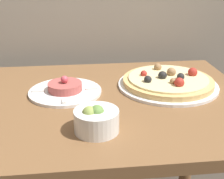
# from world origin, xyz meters

# --- Properties ---
(dining_table) EXTENTS (1.01, 0.75, 0.78)m
(dining_table) POSITION_xyz_m (0.00, 0.37, 0.65)
(dining_table) COLOR brown
(dining_table) RESTS_ON ground_plane
(pizza_plate) EXTENTS (0.36, 0.36, 0.06)m
(pizza_plate) POSITION_xyz_m (0.25, 0.45, 0.80)
(pizza_plate) COLOR white
(pizza_plate) RESTS_ON dining_table
(tartare_plate) EXTENTS (0.25, 0.25, 0.06)m
(tartare_plate) POSITION_xyz_m (-0.12, 0.44, 0.80)
(tartare_plate) COLOR white
(tartare_plate) RESTS_ON dining_table
(small_bowl) EXTENTS (0.12, 0.12, 0.08)m
(small_bowl) POSITION_xyz_m (-0.03, 0.17, 0.82)
(small_bowl) COLOR white
(small_bowl) RESTS_ON dining_table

